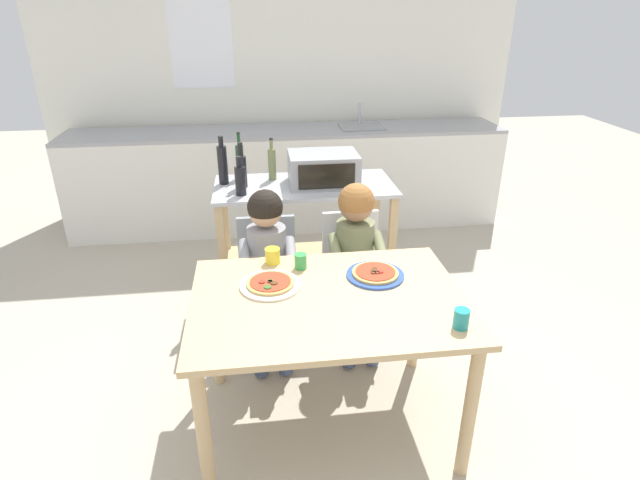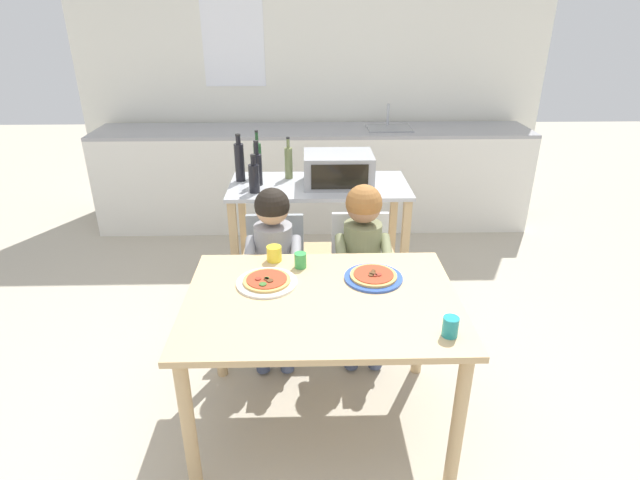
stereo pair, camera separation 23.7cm
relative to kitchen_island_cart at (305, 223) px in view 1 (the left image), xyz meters
The scene contains 20 objects.
ground_plane 0.58m from the kitchen_island_cart, 107.65° to the right, with size 12.00×12.00×0.00m, color #B7AD99.
back_wall_tiled 1.96m from the kitchen_island_cart, 90.66° to the left, with size 4.41×0.13×2.70m.
kitchen_counter 1.40m from the kitchen_island_cart, 90.70° to the left, with size 3.97×0.60×1.12m.
kitchen_island_cart is the anchor object (origin of this frame).
toaster_oven 0.41m from the kitchen_island_cart, ahead, with size 0.45×0.34×0.21m.
bottle_squat_spirits 0.58m from the kitchen_island_cart, 160.29° to the right, with size 0.07×0.07×0.25m.
bottle_tall_green_wine 0.68m from the kitchen_island_cart, behind, with size 0.06×0.06×0.32m.
bottle_brown_beer 0.62m from the kitchen_island_cart, 154.47° to the left, with size 0.05×0.05×0.32m.
bottle_dark_olive_oil 0.57m from the kitchen_island_cart, behind, with size 0.07×0.07×0.30m.
bottle_slim_sauce 0.47m from the kitchen_island_cart, 146.28° to the left, with size 0.05×0.05×0.29m.
dining_table 1.26m from the kitchen_island_cart, 90.83° to the right, with size 1.25×0.89×0.74m.
dining_chair_left 0.61m from the kitchen_island_cart, 117.43° to the right, with size 0.36×0.36×0.81m.
dining_chair_right 0.58m from the kitchen_island_cart, 65.22° to the right, with size 0.36×0.36×0.81m.
child_in_grey_shirt 0.71m from the kitchen_island_cart, 112.98° to the right, with size 0.32×0.42×1.02m.
child_in_olive_shirt 0.68m from the kitchen_island_cart, 69.36° to the right, with size 0.32×0.42×1.03m.
pizza_plate_white 1.17m from the kitchen_island_cart, 103.81° to the right, with size 0.29×0.29×0.03m.
pizza_plate_blue_rimmed 1.13m from the kitchen_island_cart, 77.67° to the right, with size 0.28×0.28×0.03m.
drinking_cup_green 0.99m from the kitchen_island_cart, 96.95° to the right, with size 0.06×0.06×0.08m, color green.
drinking_cup_teal 1.65m from the kitchen_island_cart, 72.62° to the right, with size 0.07×0.07×0.08m, color teal.
drinking_cup_yellow 0.94m from the kitchen_island_cart, 106.08° to the right, with size 0.08×0.08×0.08m, color yellow.
Camera 1 is at (-0.29, -1.98, 1.96)m, focal length 28.66 mm.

